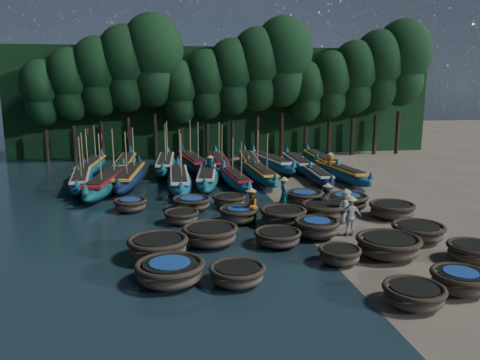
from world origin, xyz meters
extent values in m
plane|color=#7E735C|center=(0.00, 0.00, 0.00)|extent=(120.00, 120.00, 0.00)
cube|color=black|center=(0.00, 23.50, 5.00)|extent=(40.00, 3.00, 10.00)
ellipsoid|color=brown|center=(1.15, -10.08, 0.29)|extent=(2.11, 2.11, 0.58)
torus|color=#382D21|center=(1.15, -10.08, 0.56)|extent=(1.88, 1.88, 0.18)
cylinder|color=black|center=(1.15, -10.08, 0.60)|extent=(1.43, 1.43, 0.05)
ellipsoid|color=brown|center=(3.07, -9.46, 0.32)|extent=(1.76, 1.76, 0.65)
torus|color=#382D21|center=(3.07, -9.46, 0.63)|extent=(1.86, 1.86, 0.20)
cylinder|color=black|center=(3.07, -9.46, 0.67)|extent=(1.39, 1.39, 0.06)
cylinder|color=#1B4495|center=(3.07, -9.46, 0.70)|extent=(1.07, 1.07, 0.04)
ellipsoid|color=brown|center=(-6.00, -7.30, 0.35)|extent=(2.36, 2.36, 0.70)
torus|color=#382D21|center=(-6.00, -7.30, 0.67)|extent=(2.35, 2.35, 0.21)
cylinder|color=black|center=(-6.00, -7.30, 0.72)|extent=(1.79, 1.79, 0.06)
cylinder|color=#1B4495|center=(-6.00, -7.30, 0.76)|extent=(1.38, 1.38, 0.04)
ellipsoid|color=brown|center=(-3.81, -7.69, 0.29)|extent=(2.12, 2.12, 0.58)
torus|color=#382D21|center=(-3.81, -7.69, 0.57)|extent=(1.89, 1.89, 0.18)
cylinder|color=black|center=(-3.81, -7.69, 0.60)|extent=(1.44, 1.44, 0.05)
ellipsoid|color=brown|center=(0.20, -6.52, 0.29)|extent=(1.81, 1.81, 0.57)
torus|color=#382D21|center=(0.20, -6.52, 0.55)|extent=(1.61, 1.61, 0.17)
cylinder|color=black|center=(0.20, -6.52, 0.59)|extent=(1.20, 1.20, 0.05)
ellipsoid|color=brown|center=(2.31, -6.13, 0.36)|extent=(3.05, 3.05, 0.73)
torus|color=#382D21|center=(2.31, -6.13, 0.71)|extent=(2.50, 2.50, 0.22)
cylinder|color=black|center=(2.31, -6.13, 0.75)|extent=(1.91, 1.91, 0.07)
ellipsoid|color=brown|center=(5.19, -7.07, 0.31)|extent=(2.19, 2.19, 0.62)
torus|color=#382D21|center=(5.19, -7.07, 0.60)|extent=(1.87, 1.87, 0.19)
cylinder|color=black|center=(5.19, -7.07, 0.64)|extent=(1.41, 1.41, 0.06)
ellipsoid|color=brown|center=(-6.41, -4.89, 0.38)|extent=(2.86, 2.86, 0.75)
torus|color=#382D21|center=(-6.41, -4.89, 0.73)|extent=(2.34, 2.34, 0.23)
cylinder|color=black|center=(-6.41, -4.89, 0.77)|extent=(1.77, 1.77, 0.07)
ellipsoid|color=brown|center=(-4.30, -3.66, 0.36)|extent=(2.31, 2.31, 0.72)
torus|color=#382D21|center=(-4.30, -3.66, 0.70)|extent=(2.34, 2.34, 0.22)
cylinder|color=black|center=(-4.30, -3.66, 0.74)|extent=(1.78, 1.78, 0.07)
ellipsoid|color=brown|center=(-1.57, -4.17, 0.29)|extent=(2.36, 2.36, 0.58)
torus|color=#382D21|center=(-1.57, -4.17, 0.56)|extent=(1.96, 1.96, 0.18)
cylinder|color=black|center=(-1.57, -4.17, 0.60)|extent=(1.50, 1.50, 0.05)
ellipsoid|color=brown|center=(0.35, -3.42, 0.36)|extent=(2.22, 2.22, 0.71)
torus|color=#382D21|center=(0.35, -3.42, 0.69)|extent=(1.99, 1.99, 0.22)
cylinder|color=black|center=(0.35, -3.42, 0.73)|extent=(1.49, 1.49, 0.06)
cylinder|color=#1B4495|center=(0.35, -3.42, 0.78)|extent=(1.15, 1.15, 0.04)
ellipsoid|color=brown|center=(4.43, -4.58, 0.33)|extent=(2.57, 2.57, 0.67)
torus|color=#382D21|center=(4.43, -4.58, 0.65)|extent=(2.23, 2.23, 0.20)
cylinder|color=black|center=(4.43, -4.58, 0.69)|extent=(1.70, 1.70, 0.06)
ellipsoid|color=brown|center=(-5.35, -0.37, 0.28)|extent=(2.08, 2.08, 0.56)
torus|color=#382D21|center=(-5.35, -0.37, 0.55)|extent=(1.70, 1.70, 0.17)
cylinder|color=black|center=(-5.35, -0.37, 0.58)|extent=(1.29, 1.29, 0.05)
ellipsoid|color=brown|center=(-2.64, -0.73, 0.34)|extent=(2.33, 2.33, 0.68)
torus|color=#382D21|center=(-2.64, -0.73, 0.66)|extent=(1.93, 1.93, 0.21)
cylinder|color=black|center=(-2.64, -0.73, 0.70)|extent=(1.45, 1.45, 0.06)
cylinder|color=#1B4495|center=(-2.64, -0.73, 0.74)|extent=(1.12, 1.12, 0.04)
ellipsoid|color=brown|center=(-0.64, -1.48, 0.37)|extent=(2.62, 2.62, 0.74)
torus|color=#382D21|center=(-0.64, -1.48, 0.72)|extent=(2.21, 2.21, 0.22)
cylinder|color=black|center=(-0.64, -1.48, 0.76)|extent=(1.67, 1.67, 0.07)
ellipsoid|color=brown|center=(1.58, -0.80, 0.37)|extent=(2.65, 2.65, 0.75)
torus|color=#382D21|center=(1.58, -0.80, 0.73)|extent=(2.26, 2.26, 0.23)
cylinder|color=black|center=(1.58, -0.80, 0.77)|extent=(1.71, 1.71, 0.07)
ellipsoid|color=brown|center=(5.01, -1.11, 0.35)|extent=(2.68, 2.68, 0.69)
torus|color=#382D21|center=(5.01, -1.11, 0.67)|extent=(2.26, 2.26, 0.21)
cylinder|color=black|center=(5.01, -1.11, 0.71)|extent=(1.72, 1.72, 0.06)
ellipsoid|color=brown|center=(-7.89, 2.27, 0.30)|extent=(2.06, 2.06, 0.59)
torus|color=#382D21|center=(-7.89, 2.27, 0.57)|extent=(1.74, 1.74, 0.18)
cylinder|color=black|center=(-7.89, 2.27, 0.61)|extent=(1.31, 1.31, 0.05)
cylinder|color=#1B4495|center=(-7.89, 2.27, 0.64)|extent=(1.01, 1.01, 0.04)
ellipsoid|color=brown|center=(-4.72, 2.01, 0.31)|extent=(2.47, 2.47, 0.62)
torus|color=#382D21|center=(-4.72, 2.01, 0.60)|extent=(2.06, 2.06, 0.19)
cylinder|color=black|center=(-4.72, 2.01, 0.64)|extent=(1.57, 1.57, 0.06)
cylinder|color=#1B4495|center=(-4.72, 2.01, 0.67)|extent=(1.21, 1.21, 0.04)
ellipsoid|color=brown|center=(-2.70, 2.19, 0.31)|extent=(1.96, 1.96, 0.63)
torus|color=#382D21|center=(-2.70, 2.19, 0.61)|extent=(1.82, 1.82, 0.19)
cylinder|color=black|center=(-2.70, 2.19, 0.65)|extent=(1.37, 1.37, 0.06)
ellipsoid|color=brown|center=(1.40, 1.91, 0.36)|extent=(2.24, 2.24, 0.73)
torus|color=#382D21|center=(1.40, 1.91, 0.70)|extent=(2.15, 2.15, 0.22)
cylinder|color=black|center=(1.40, 1.91, 0.75)|extent=(1.62, 1.62, 0.07)
cylinder|color=#1B4495|center=(1.40, 1.91, 0.79)|extent=(1.25, 1.25, 0.04)
ellipsoid|color=brown|center=(3.38, 0.71, 0.38)|extent=(2.77, 2.77, 0.75)
torus|color=#382D21|center=(3.38, 0.71, 0.73)|extent=(2.27, 2.27, 0.23)
cylinder|color=black|center=(3.38, 0.71, 0.78)|extent=(1.71, 1.71, 0.07)
cylinder|color=#1B4495|center=(3.38, 0.71, 0.82)|extent=(1.32, 1.32, 0.05)
ellipsoid|color=navy|center=(-11.39, 8.71, 0.49)|extent=(2.26, 8.02, 0.99)
cone|color=navy|center=(-11.80, 12.55, 1.14)|extent=(0.44, 0.44, 0.59)
cone|color=navy|center=(-10.98, 4.88, 1.09)|extent=(0.44, 0.44, 0.49)
cube|color=beige|center=(-11.39, 8.71, 0.91)|extent=(1.68, 6.21, 0.12)
cube|color=black|center=(-11.39, 8.71, 0.99)|extent=(1.33, 5.39, 0.10)
cylinder|color=#997F4C|center=(-11.42, 9.91, 2.08)|extent=(0.07, 0.24, 2.77)
cylinder|color=#997F4C|center=(-11.14, 7.25, 2.08)|extent=(0.07, 0.24, 2.77)
plane|color=red|center=(-10.99, 7.26, 3.28)|extent=(0.00, 0.35, 0.35)
ellipsoid|color=#0D454C|center=(-9.59, 7.18, 0.54)|extent=(2.89, 8.82, 1.09)
cone|color=#0D454C|center=(-8.94, 11.36, 1.25)|extent=(0.48, 0.48, 0.65)
cone|color=#0D454C|center=(-10.25, 2.99, 1.19)|extent=(0.48, 0.48, 0.54)
cube|color=#A3141D|center=(-9.59, 7.18, 1.00)|extent=(2.17, 6.83, 0.13)
cube|color=black|center=(-9.59, 7.18, 1.09)|extent=(1.74, 5.92, 0.11)
cylinder|color=#997F4C|center=(-9.28, 8.45, 2.28)|extent=(0.08, 0.26, 3.04)
cylinder|color=#997F4C|center=(-9.74, 5.55, 2.28)|extent=(0.08, 0.26, 3.04)
plane|color=red|center=(-9.58, 5.53, 3.61)|extent=(0.00, 0.38, 0.38)
ellipsoid|color=#0D1B33|center=(-8.36, 8.86, 0.53)|extent=(2.34, 8.63, 1.07)
cone|color=#0D1B33|center=(-7.96, 13.00, 1.23)|extent=(0.47, 0.47, 0.64)
cone|color=#0D1B33|center=(-8.75, 4.73, 1.17)|extent=(0.47, 0.47, 0.53)
cube|color=gold|center=(-8.36, 8.86, 0.98)|extent=(1.74, 6.68, 0.13)
cube|color=black|center=(-8.36, 8.86, 1.07)|extent=(1.37, 5.81, 0.11)
cylinder|color=#997F4C|center=(-8.13, 10.13, 2.24)|extent=(0.07, 0.25, 2.98)
cylinder|color=#997F4C|center=(-8.40, 7.26, 2.24)|extent=(0.07, 0.25, 2.98)
plane|color=red|center=(-8.24, 7.25, 3.54)|extent=(0.00, 0.37, 0.37)
ellipsoid|color=navy|center=(-5.17, 7.37, 0.53)|extent=(1.61, 8.45, 1.05)
cone|color=navy|center=(-5.12, 11.49, 1.21)|extent=(0.46, 0.46, 0.63)
cone|color=navy|center=(-5.22, 3.26, 1.16)|extent=(0.46, 0.46, 0.53)
cube|color=beige|center=(-5.17, 7.37, 0.97)|extent=(1.18, 6.55, 0.13)
cube|color=black|center=(-5.17, 7.37, 1.05)|extent=(0.89, 5.70, 0.11)
cylinder|color=#997F4C|center=(-5.05, 8.64, 2.21)|extent=(0.07, 0.25, 2.95)
cylinder|color=#997F4C|center=(-5.08, 5.79, 2.21)|extent=(0.07, 0.25, 2.95)
plane|color=red|center=(-4.92, 5.79, 3.50)|extent=(0.00, 0.37, 0.37)
ellipsoid|color=#0D454C|center=(-3.31, 8.17, 0.51)|extent=(2.54, 8.34, 1.03)
cone|color=#0D454C|center=(-2.78, 12.15, 1.18)|extent=(0.45, 0.45, 0.62)
cone|color=#0D454C|center=(-3.83, 4.20, 1.13)|extent=(0.45, 0.45, 0.51)
cube|color=beige|center=(-3.31, 8.17, 0.95)|extent=(1.90, 6.45, 0.12)
cube|color=black|center=(-3.31, 8.17, 1.03)|extent=(1.52, 5.60, 0.10)
ellipsoid|color=navy|center=(-1.55, 7.53, 0.44)|extent=(1.84, 7.19, 0.89)
cone|color=navy|center=(-1.82, 10.99, 1.02)|extent=(0.39, 0.39, 0.53)
cone|color=navy|center=(-1.28, 4.07, 0.98)|extent=(0.39, 0.39, 0.44)
cube|color=#A3141D|center=(-1.55, 7.53, 0.82)|extent=(1.36, 5.57, 0.11)
cube|color=black|center=(-1.55, 7.53, 0.89)|extent=(1.07, 4.84, 0.09)
cylinder|color=#997F4C|center=(-1.55, 8.60, 1.87)|extent=(0.06, 0.21, 2.49)
cylinder|color=#997F4C|center=(-1.36, 6.21, 1.87)|extent=(0.06, 0.21, 2.49)
plane|color=red|center=(-1.22, 6.22, 2.95)|extent=(0.00, 0.31, 0.31)
ellipsoid|color=#0D454C|center=(0.40, 8.91, 0.49)|extent=(1.74, 7.94, 0.99)
cone|color=#0D454C|center=(0.24, 12.75, 1.13)|extent=(0.43, 0.43, 0.59)
cone|color=#0D454C|center=(0.55, 5.07, 1.09)|extent=(0.43, 0.43, 0.49)
cube|color=gold|center=(0.40, 8.91, 0.91)|extent=(1.28, 6.15, 0.12)
cube|color=black|center=(0.40, 8.91, 0.99)|extent=(0.98, 5.35, 0.10)
cylinder|color=#997F4C|center=(0.45, 10.10, 2.07)|extent=(0.07, 0.23, 2.76)
cylinder|color=#997F4C|center=(0.55, 7.44, 2.07)|extent=(0.07, 0.23, 2.76)
plane|color=red|center=(0.70, 7.44, 3.28)|extent=(0.00, 0.35, 0.35)
ellipsoid|color=#0D1B33|center=(4.15, 8.05, 0.44)|extent=(1.67, 7.12, 0.88)
cone|color=#0D1B33|center=(4.35, 11.49, 1.02)|extent=(0.39, 0.39, 0.53)
cone|color=#0D1B33|center=(3.96, 4.61, 0.97)|extent=(0.39, 0.39, 0.44)
cube|color=beige|center=(4.15, 8.05, 0.81)|extent=(1.24, 5.52, 0.11)
cube|color=black|center=(4.15, 8.05, 0.88)|extent=(0.96, 4.80, 0.09)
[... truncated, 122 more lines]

